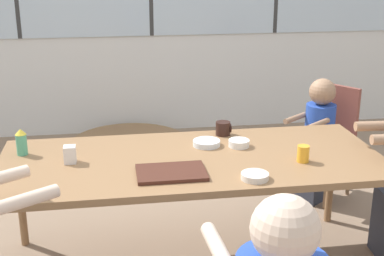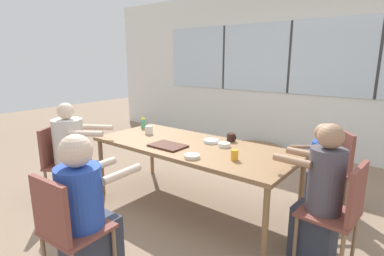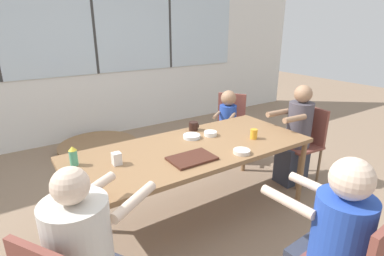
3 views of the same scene
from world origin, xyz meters
name	(u,v)px [view 2 (image 2 of 3)]	position (x,y,z in m)	size (l,w,h in m)	color
ground_plane	(192,206)	(0.00, 0.00, 0.00)	(16.00, 16.00, 0.00)	#8C725B
wall_back_with_windows	(290,70)	(0.00, 2.69, 1.42)	(8.40, 0.08, 2.80)	silver
dining_table	(192,149)	(0.00, 0.00, 0.66)	(2.20, 0.94, 0.71)	olive
chair_for_woman_green_shirt	(59,157)	(-1.28, -0.81, 0.51)	(0.55, 0.55, 0.86)	brown
chair_for_man_blue_shirt	(342,208)	(1.51, -0.10, 0.51)	(0.43, 0.43, 0.86)	brown
chair_for_man_teal_shirt	(65,224)	(0.09, -1.51, 0.51)	(0.42, 0.42, 0.86)	brown
chair_for_toddler	(334,163)	(1.21, 0.90, 0.51)	(0.56, 0.56, 0.86)	brown
person_woman_green_shirt	(73,158)	(-1.14, -0.72, 0.51)	(0.67, 0.59, 1.14)	#333847
person_man_blue_shirt	(320,200)	(1.35, -0.09, 0.53)	(0.52, 0.32, 1.14)	#333847
person_man_teal_shirt	(86,215)	(0.08, -1.34, 0.50)	(0.36, 0.61, 1.11)	#333847
person_toddler	(318,169)	(1.09, 0.81, 0.45)	(0.45, 0.42, 0.95)	#333847
food_tray_dark	(168,146)	(-0.15, -0.22, 0.72)	(0.37, 0.25, 0.02)	#472319
coffee_mug	(231,137)	(0.26, 0.37, 0.76)	(0.10, 0.09, 0.09)	black
sippy_cup	(143,122)	(-0.97, 0.20, 0.79)	(0.06, 0.06, 0.16)	#4CA57F
juice_glass	(235,155)	(0.61, -0.15, 0.76)	(0.07, 0.07, 0.09)	gold
milk_carton_small	(149,130)	(-0.69, 0.03, 0.76)	(0.07, 0.07, 0.10)	silver
bowl_white_shallow	(224,145)	(0.31, 0.14, 0.73)	(0.13, 0.13, 0.04)	white
bowl_cereal	(211,141)	(0.12, 0.19, 0.73)	(0.17, 0.17, 0.03)	silver
bowl_fruit	(192,156)	(0.28, -0.35, 0.73)	(0.15, 0.15, 0.03)	silver
folded_table_stack	(252,152)	(-0.29, 2.02, 0.06)	(1.11, 1.11, 0.12)	olive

